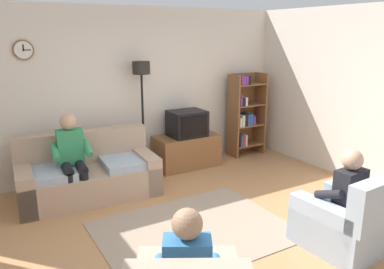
{
  "coord_description": "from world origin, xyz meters",
  "views": [
    {
      "loc": [
        -2.3,
        -3.26,
        2.27
      ],
      "look_at": [
        0.02,
        0.68,
        1.05
      ],
      "focal_mm": 35.52,
      "sensor_mm": 36.0,
      "label": 1
    }
  ],
  "objects": [
    {
      "name": "couch",
      "position": [
        -1.01,
        1.86,
        0.31
      ],
      "size": [
        1.96,
        1.01,
        0.9
      ],
      "color": "tan",
      "rests_on": "ground_plane"
    },
    {
      "name": "tv",
      "position": [
        0.83,
        2.23,
        0.78
      ],
      "size": [
        0.6,
        0.49,
        0.44
      ],
      "color": "black",
      "rests_on": "tv_stand"
    },
    {
      "name": "armchair_near_bookshelf",
      "position": [
        1.02,
        -0.9,
        0.29
      ],
      "size": [
        0.85,
        0.93,
        0.9
      ],
      "color": "#9EADBC",
      "rests_on": "ground_plane"
    },
    {
      "name": "ground_plane",
      "position": [
        0.0,
        0.0,
        0.0
      ],
      "size": [
        12.0,
        12.0,
        0.0
      ],
      "primitive_type": "plane",
      "color": "#B27F51"
    },
    {
      "name": "person_in_left_armchair",
      "position": [
        -1.09,
        -1.14,
        0.6
      ],
      "size": [
        0.61,
        0.63,
        1.12
      ],
      "color": "#3372B2",
      "rests_on": "ground_plane"
    },
    {
      "name": "floor_lamp",
      "position": [
        0.07,
        2.35,
        1.45
      ],
      "size": [
        0.28,
        0.28,
        1.85
      ],
      "color": "black",
      "rests_on": "ground_plane"
    },
    {
      "name": "bookshelf",
      "position": [
        2.13,
        2.32,
        0.79
      ],
      "size": [
        0.68,
        0.36,
        1.55
      ],
      "color": "brown",
      "rests_on": "ground_plane"
    },
    {
      "name": "back_wall_assembly",
      "position": [
        -0.0,
        2.66,
        1.35
      ],
      "size": [
        6.2,
        0.17,
        2.7
      ],
      "color": "silver",
      "rests_on": "ground_plane"
    },
    {
      "name": "person_in_right_armchair",
      "position": [
        1.02,
        -0.81,
        0.6
      ],
      "size": [
        0.53,
        0.55,
        1.12
      ],
      "color": "black",
      "rests_on": "ground_plane"
    },
    {
      "name": "tv_stand",
      "position": [
        0.83,
        2.25,
        0.28
      ],
      "size": [
        1.1,
        0.56,
        0.56
      ],
      "color": "brown",
      "rests_on": "ground_plane"
    },
    {
      "name": "area_rug",
      "position": [
        -0.22,
        0.23,
        0.01
      ],
      "size": [
        2.2,
        1.7,
        0.01
      ],
      "primitive_type": "cube",
      "color": "gray",
      "rests_on": "ground_plane"
    },
    {
      "name": "person_on_couch",
      "position": [
        -1.23,
        1.75,
        0.7
      ],
      "size": [
        0.53,
        0.56,
        1.24
      ],
      "color": "#338C59",
      "rests_on": "ground_plane"
    }
  ]
}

